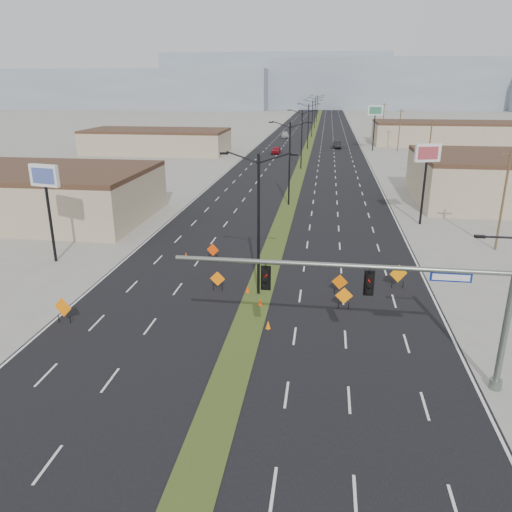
# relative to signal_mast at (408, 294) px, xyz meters

# --- Properties ---
(ground) EXTENTS (600.00, 600.00, 0.00)m
(ground) POSITION_rel_signal_mast_xyz_m (-8.56, -2.00, -4.79)
(ground) COLOR gray
(ground) RESTS_ON ground
(road_surface) EXTENTS (25.00, 400.00, 0.02)m
(road_surface) POSITION_rel_signal_mast_xyz_m (-8.56, 98.00, -4.79)
(road_surface) COLOR black
(road_surface) RESTS_ON ground
(median_strip) EXTENTS (2.00, 400.00, 0.04)m
(median_strip) POSITION_rel_signal_mast_xyz_m (-8.56, 98.00, -4.79)
(median_strip) COLOR #394E1C
(median_strip) RESTS_ON ground
(building_sw_far) EXTENTS (30.00, 14.00, 4.50)m
(building_sw_far) POSITION_rel_signal_mast_xyz_m (-40.56, 83.00, -2.54)
(building_sw_far) COLOR tan
(building_sw_far) RESTS_ON ground
(building_se_far) EXTENTS (44.00, 16.00, 5.00)m
(building_se_far) POSITION_rel_signal_mast_xyz_m (29.44, 108.00, -2.29)
(building_se_far) COLOR tan
(building_se_far) RESTS_ON ground
(mesa_west) EXTENTS (180.00, 50.00, 22.00)m
(mesa_west) POSITION_rel_signal_mast_xyz_m (-128.56, 278.00, 6.21)
(mesa_west) COLOR gray
(mesa_west) RESTS_ON ground
(mesa_center) EXTENTS (220.00, 50.00, 28.00)m
(mesa_center) POSITION_rel_signal_mast_xyz_m (31.44, 298.00, 9.21)
(mesa_center) COLOR gray
(mesa_center) RESTS_ON ground
(mesa_backdrop) EXTENTS (140.00, 50.00, 32.00)m
(mesa_backdrop) POSITION_rel_signal_mast_xyz_m (-38.56, 318.00, 11.21)
(mesa_backdrop) COLOR gray
(mesa_backdrop) RESTS_ON ground
(signal_mast) EXTENTS (16.30, 0.60, 8.00)m
(signal_mast) POSITION_rel_signal_mast_xyz_m (0.00, 0.00, 0.00)
(signal_mast) COLOR slate
(signal_mast) RESTS_ON ground
(streetlight_0) EXTENTS (5.15, 0.24, 10.02)m
(streetlight_0) POSITION_rel_signal_mast_xyz_m (-8.56, 10.00, 0.63)
(streetlight_0) COLOR black
(streetlight_0) RESTS_ON ground
(streetlight_1) EXTENTS (5.15, 0.24, 10.02)m
(streetlight_1) POSITION_rel_signal_mast_xyz_m (-8.56, 38.00, 0.63)
(streetlight_1) COLOR black
(streetlight_1) RESTS_ON ground
(streetlight_2) EXTENTS (5.15, 0.24, 10.02)m
(streetlight_2) POSITION_rel_signal_mast_xyz_m (-8.56, 66.00, 0.63)
(streetlight_2) COLOR black
(streetlight_2) RESTS_ON ground
(streetlight_3) EXTENTS (5.15, 0.24, 10.02)m
(streetlight_3) POSITION_rel_signal_mast_xyz_m (-8.56, 94.00, 0.63)
(streetlight_3) COLOR black
(streetlight_3) RESTS_ON ground
(streetlight_4) EXTENTS (5.15, 0.24, 10.02)m
(streetlight_4) POSITION_rel_signal_mast_xyz_m (-8.56, 122.00, 0.63)
(streetlight_4) COLOR black
(streetlight_4) RESTS_ON ground
(streetlight_5) EXTENTS (5.15, 0.24, 10.02)m
(streetlight_5) POSITION_rel_signal_mast_xyz_m (-8.56, 150.00, 0.63)
(streetlight_5) COLOR black
(streetlight_5) RESTS_ON ground
(streetlight_6) EXTENTS (5.15, 0.24, 10.02)m
(streetlight_6) POSITION_rel_signal_mast_xyz_m (-8.56, 178.00, 0.63)
(streetlight_6) COLOR black
(streetlight_6) RESTS_ON ground
(utility_pole_0) EXTENTS (1.60, 0.20, 9.00)m
(utility_pole_0) POSITION_rel_signal_mast_xyz_m (11.44, 23.00, -0.12)
(utility_pole_0) COLOR #4C3823
(utility_pole_0) RESTS_ON ground
(utility_pole_1) EXTENTS (1.60, 0.20, 9.00)m
(utility_pole_1) POSITION_rel_signal_mast_xyz_m (11.44, 58.00, -0.12)
(utility_pole_1) COLOR #4C3823
(utility_pole_1) RESTS_ON ground
(utility_pole_2) EXTENTS (1.60, 0.20, 9.00)m
(utility_pole_2) POSITION_rel_signal_mast_xyz_m (11.44, 93.00, -0.12)
(utility_pole_2) COLOR #4C3823
(utility_pole_2) RESTS_ON ground
(utility_pole_3) EXTENTS (1.60, 0.20, 9.00)m
(utility_pole_3) POSITION_rel_signal_mast_xyz_m (11.44, 128.00, -0.12)
(utility_pole_3) COLOR #4C3823
(utility_pole_3) RESTS_ON ground
(car_left) EXTENTS (1.81, 4.39, 1.49)m
(car_left) POSITION_rel_signal_mast_xyz_m (-14.95, 85.38, -4.05)
(car_left) COLOR maroon
(car_left) RESTS_ON ground
(car_mid) EXTENTS (1.80, 4.92, 1.61)m
(car_mid) POSITION_rel_signal_mast_xyz_m (-1.81, 96.90, -3.99)
(car_mid) COLOR black
(car_mid) RESTS_ON ground
(car_far) EXTENTS (2.58, 5.27, 1.48)m
(car_far) POSITION_rel_signal_mast_xyz_m (-15.82, 119.12, -4.05)
(car_far) COLOR #A3A9AD
(car_far) RESTS_ON ground
(construction_sign_0) EXTENTS (1.28, 0.34, 1.74)m
(construction_sign_0) POSITION_rel_signal_mast_xyz_m (-20.06, 3.75, -3.76)
(construction_sign_0) COLOR #DC6704
(construction_sign_0) RESTS_ON ground
(construction_sign_1) EXTENTS (1.11, 0.08, 1.48)m
(construction_sign_1) POSITION_rel_signal_mast_xyz_m (-11.58, 10.21, -3.93)
(construction_sign_1) COLOR #FF6E05
(construction_sign_1) RESTS_ON ground
(construction_sign_2) EXTENTS (1.07, 0.23, 1.44)m
(construction_sign_2) POSITION_rel_signal_mast_xyz_m (-13.39, 16.70, -3.95)
(construction_sign_2) COLOR #F13E05
(construction_sign_2) RESTS_ON ground
(construction_sign_3) EXTENTS (1.13, 0.17, 1.51)m
(construction_sign_3) POSITION_rel_signal_mast_xyz_m (-2.81, 10.76, -3.91)
(construction_sign_3) COLOR #D95C04
(construction_sign_3) RESTS_ON ground
(construction_sign_4) EXTENTS (1.16, 0.12, 1.55)m
(construction_sign_4) POSITION_rel_signal_mast_xyz_m (-2.57, 8.29, -3.88)
(construction_sign_4) COLOR orange
(construction_sign_4) RESTS_ON ground
(construction_sign_5) EXTENTS (1.31, 0.48, 1.82)m
(construction_sign_5) POSITION_rel_signal_mast_xyz_m (1.47, 12.52, -3.71)
(construction_sign_5) COLOR orange
(construction_sign_5) RESTS_ON ground
(cone_0) EXTENTS (0.38, 0.38, 0.54)m
(cone_0) POSITION_rel_signal_mast_xyz_m (-7.24, 4.74, -4.52)
(cone_0) COLOR #FF6905
(cone_0) RESTS_ON ground
(cone_1) EXTENTS (0.38, 0.38, 0.57)m
(cone_1) POSITION_rel_signal_mast_xyz_m (-9.35, 10.12, -4.50)
(cone_1) COLOR #EF4105
(cone_1) RESTS_ON ground
(cone_2) EXTENTS (0.42, 0.42, 0.54)m
(cone_2) POSITION_rel_signal_mast_xyz_m (-8.16, 8.04, -4.52)
(cone_2) COLOR #FC3E05
(cone_2) RESTS_ON ground
(cone_3) EXTENTS (0.41, 0.41, 0.56)m
(cone_3) POSITION_rel_signal_mast_xyz_m (-15.80, 16.80, -4.51)
(cone_3) COLOR #ED3004
(cone_3) RESTS_ON ground
(pole_sign_west) EXTENTS (2.69, 0.90, 8.20)m
(pole_sign_west) POSITION_rel_signal_mast_xyz_m (-26.58, 14.55, 1.82)
(pole_sign_west) COLOR black
(pole_sign_west) RESTS_ON ground
(pole_sign_east_near) EXTENTS (2.74, 1.19, 8.49)m
(pole_sign_east_near) POSITION_rel_signal_mast_xyz_m (6.14, 31.10, 2.07)
(pole_sign_east_near) COLOR black
(pole_sign_east_near) RESTS_ON ground
(pole_sign_east_far) EXTENTS (3.21, 0.71, 9.78)m
(pole_sign_east_far) POSITION_rel_signal_mast_xyz_m (6.01, 93.08, 3.21)
(pole_sign_east_far) COLOR black
(pole_sign_east_far) RESTS_ON ground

